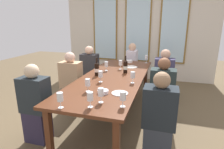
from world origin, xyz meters
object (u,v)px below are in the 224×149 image
at_px(wine_glass_0, 88,83).
at_px(wine_glass_3, 106,65).
at_px(wine_glass_1, 123,96).
at_px(seated_person_4, 71,83).
at_px(seated_person_0, 90,72).
at_px(seated_person_1, 164,78).
at_px(wine_glass_4, 121,63).
at_px(dining_table, 113,80).
at_px(wine_glass_2, 60,97).
at_px(wine_glass_7, 147,58).
at_px(seated_person_2, 36,106).
at_px(seated_person_6, 132,66).
at_px(seated_person_5, 162,94).
at_px(wine_glass_8, 101,74).
at_px(wine_bottle_0, 97,69).
at_px(tasting_bowl_0, 130,61).
at_px(white_plate_1, 120,93).
at_px(seated_person_3, 159,120).
at_px(wine_glass_5, 133,75).
at_px(tasting_bowl_1, 103,92).
at_px(white_plate_0, 131,67).
at_px(wine_glass_6, 90,97).
at_px(wine_bottle_1, 125,66).
at_px(wine_glass_9, 101,93).

bearing_deg(wine_glass_0, wine_glass_3, 95.32).
distance_m(wine_glass_1, seated_person_4, 1.71).
xyz_separation_m(wine_glass_3, seated_person_0, (-0.59, 0.59, -0.33)).
bearing_deg(seated_person_1, wine_glass_4, -156.84).
bearing_deg(dining_table, wine_glass_2, -99.06).
height_order(wine_glass_3, wine_glass_7, same).
bearing_deg(seated_person_4, seated_person_2, -90.00).
bearing_deg(seated_person_0, wine_glass_2, -74.66).
distance_m(wine_glass_1, seated_person_6, 2.85).
bearing_deg(seated_person_2, seated_person_5, 29.92).
height_order(wine_glass_3, wine_glass_8, same).
bearing_deg(wine_glass_1, seated_person_2, 174.44).
relative_size(wine_bottle_0, tasting_bowl_0, 2.31).
xyz_separation_m(dining_table, white_plate_1, (0.30, -0.72, 0.07)).
xyz_separation_m(dining_table, seated_person_3, (0.82, -0.88, -0.15)).
bearing_deg(seated_person_5, seated_person_3, -90.00).
bearing_deg(wine_glass_7, wine_glass_5, -91.31).
height_order(dining_table, wine_glass_1, wine_glass_1).
bearing_deg(wine_glass_1, wine_glass_5, 93.30).
xyz_separation_m(wine_bottle_0, wine_glass_4, (0.28, 0.54, 0.00)).
distance_m(wine_glass_7, seated_person_6, 0.72).
xyz_separation_m(wine_glass_0, seated_person_6, (0.12, 2.48, -0.34)).
height_order(tasting_bowl_1, wine_glass_1, wine_glass_1).
bearing_deg(white_plate_0, dining_table, -102.73).
distance_m(seated_person_4, seated_person_6, 1.86).
height_order(wine_glass_5, seated_person_1, seated_person_1).
bearing_deg(wine_glass_4, wine_glass_3, -140.19).
bearing_deg(seated_person_5, wine_glass_6, -121.68).
bearing_deg(seated_person_5, seated_person_4, 177.59).
relative_size(wine_glass_3, wine_glass_5, 1.00).
bearing_deg(white_plate_1, wine_glass_3, 116.69).
xyz_separation_m(wine_glass_2, seated_person_0, (-0.61, 2.22, -0.34)).
bearing_deg(wine_glass_5, wine_bottle_1, 113.48).
xyz_separation_m(wine_glass_5, seated_person_1, (0.44, 1.11, -0.34)).
bearing_deg(white_plate_1, seated_person_1, 72.07).
xyz_separation_m(wine_glass_1, wine_glass_9, (-0.27, 0.04, -0.00)).
distance_m(wine_bottle_1, seated_person_4, 1.05).
relative_size(wine_glass_8, seated_person_2, 0.16).
bearing_deg(white_plate_0, wine_glass_6, -92.19).
relative_size(seated_person_0, seated_person_2, 1.00).
distance_m(wine_glass_9, seated_person_3, 0.75).
bearing_deg(wine_glass_6, wine_glass_4, 93.04).
bearing_deg(seated_person_0, seated_person_6, 44.49).
height_order(dining_table, wine_bottle_0, wine_bottle_0).
xyz_separation_m(seated_person_1, seated_person_6, (-0.82, 0.85, 0.00)).
bearing_deg(white_plate_1, wine_glass_9, -113.44).
distance_m(tasting_bowl_0, seated_person_0, 0.93).
xyz_separation_m(wine_glass_4, seated_person_3, (0.81, -1.39, -0.33)).
height_order(wine_glass_6, seated_person_0, seated_person_0).
height_order(seated_person_4, seated_person_5, same).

